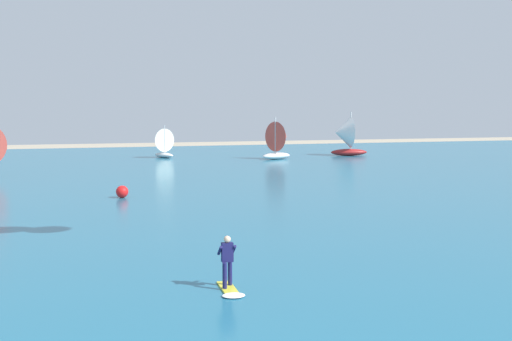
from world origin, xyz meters
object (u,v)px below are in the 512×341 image
object	(u,v)px
sailboat_far_left	(344,136)
marker_buoy	(122,192)
sailboat_anchored_offshore	(280,140)
kitesurfer	(229,271)
sailboat_trailing	(162,143)

from	to	relation	value
sailboat_far_left	marker_buoy	size ratio (longest dim) A/B	6.94
sailboat_anchored_offshore	marker_buoy	distance (m)	36.11
marker_buoy	sailboat_anchored_offshore	bearing A→B (deg)	52.39
kitesurfer	sailboat_anchored_offshore	bearing A→B (deg)	67.14
kitesurfer	sailboat_far_left	size ratio (longest dim) A/B	0.36
sailboat_anchored_offshore	kitesurfer	bearing A→B (deg)	-112.86
sailboat_anchored_offshore	sailboat_trailing	xyz separation A→B (m)	(-12.75, 6.79, -0.45)
sailboat_anchored_offshore	sailboat_far_left	world-z (taller)	sailboat_far_left
sailboat_trailing	marker_buoy	world-z (taller)	sailboat_trailing
kitesurfer	sailboat_trailing	bearing A→B (deg)	81.30
sailboat_anchored_offshore	sailboat_far_left	bearing A→B (deg)	15.03
kitesurfer	sailboat_far_left	bearing A→B (deg)	59.88
sailboat_trailing	sailboat_far_left	distance (m)	22.79
kitesurfer	sailboat_anchored_offshore	distance (m)	55.75
sailboat_far_left	marker_buoy	distance (m)	44.46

